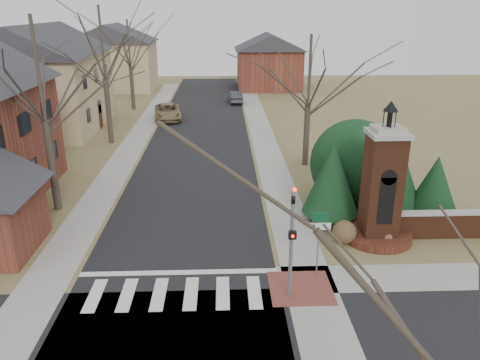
{
  "coord_description": "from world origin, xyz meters",
  "views": [
    {
      "loc": [
        1.89,
        -14.32,
        10.19
      ],
      "look_at": [
        2.65,
        6.0,
        2.63
      ],
      "focal_mm": 35.0,
      "sensor_mm": 36.0,
      "label": 1
    }
  ],
  "objects_px": {
    "pickup_truck": "(168,112)",
    "distant_car": "(236,97)",
    "sign_post": "(319,231)",
    "brick_gate_monument": "(381,196)",
    "traffic_signal_pole": "(292,233)"
  },
  "relations": [
    {
      "from": "brick_gate_monument",
      "to": "distant_car",
      "type": "xyz_separation_m",
      "value": [
        -5.6,
        33.13,
        -1.52
      ]
    },
    {
      "from": "sign_post",
      "to": "distant_car",
      "type": "distance_m",
      "value": 36.22
    },
    {
      "from": "brick_gate_monument",
      "to": "distant_car",
      "type": "distance_m",
      "value": 33.63
    },
    {
      "from": "sign_post",
      "to": "brick_gate_monument",
      "type": "relative_size",
      "value": 0.42
    },
    {
      "from": "sign_post",
      "to": "brick_gate_monument",
      "type": "height_order",
      "value": "brick_gate_monument"
    },
    {
      "from": "pickup_truck",
      "to": "distant_car",
      "type": "height_order",
      "value": "pickup_truck"
    },
    {
      "from": "traffic_signal_pole",
      "to": "brick_gate_monument",
      "type": "height_order",
      "value": "brick_gate_monument"
    },
    {
      "from": "traffic_signal_pole",
      "to": "pickup_truck",
      "type": "distance_m",
      "value": 30.56
    },
    {
      "from": "sign_post",
      "to": "brick_gate_monument",
      "type": "bearing_deg",
      "value": 41.42
    },
    {
      "from": "distant_car",
      "to": "sign_post",
      "type": "bearing_deg",
      "value": 91.92
    },
    {
      "from": "pickup_truck",
      "to": "traffic_signal_pole",
      "type": "bearing_deg",
      "value": -83.24
    },
    {
      "from": "brick_gate_monument",
      "to": "distant_car",
      "type": "bearing_deg",
      "value": 99.6
    },
    {
      "from": "pickup_truck",
      "to": "distant_car",
      "type": "relative_size",
      "value": 1.35
    },
    {
      "from": "traffic_signal_pole",
      "to": "sign_post",
      "type": "relative_size",
      "value": 1.64
    },
    {
      "from": "traffic_signal_pole",
      "to": "distant_car",
      "type": "bearing_deg",
      "value": 91.37
    }
  ]
}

